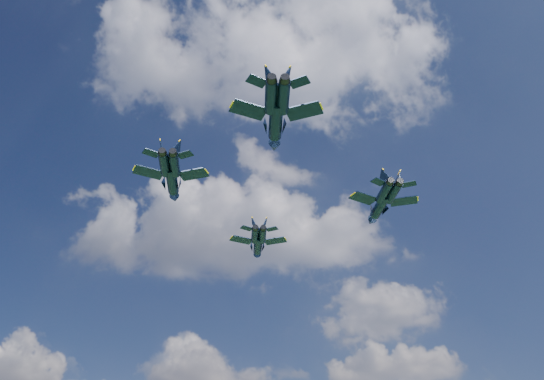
{
  "coord_description": "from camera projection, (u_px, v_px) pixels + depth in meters",
  "views": [
    {
      "loc": [
        2.2,
        -75.28,
        12.35
      ],
      "look_at": [
        -3.5,
        3.92,
        63.16
      ],
      "focal_mm": 35.0,
      "sensor_mm": 36.0,
      "label": 1
    }
  ],
  "objects": [
    {
      "name": "jet_left",
      "position": [
        172.0,
        182.0,
        95.33
      ],
      "size": [
        13.37,
        17.46,
        4.13
      ],
      "rotation": [
        0.0,
        0.0,
        0.15
      ],
      "color": "black"
    },
    {
      "name": "jet_slot",
      "position": [
        276.0,
        123.0,
        81.12
      ],
      "size": [
        14.12,
        18.23,
        4.34
      ],
      "rotation": [
        0.0,
        0.0,
        0.1
      ],
      "color": "black"
    },
    {
      "name": "jet_right",
      "position": [
        379.0,
        207.0,
        95.63
      ],
      "size": [
        12.4,
        16.44,
        3.87
      ],
      "rotation": [
        0.0,
        0.0,
        0.2
      ],
      "color": "black"
    },
    {
      "name": "jet_lead",
      "position": [
        258.0,
        245.0,
        112.89
      ],
      "size": [
        12.03,
        15.63,
        3.71
      ],
      "rotation": [
        0.0,
        0.0,
        0.13
      ],
      "color": "black"
    }
  ]
}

